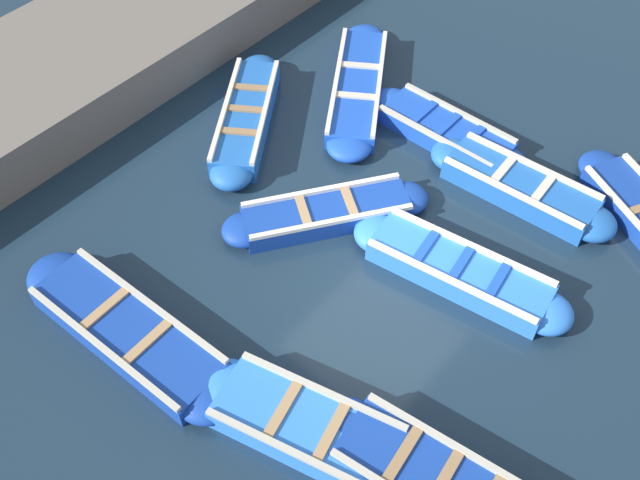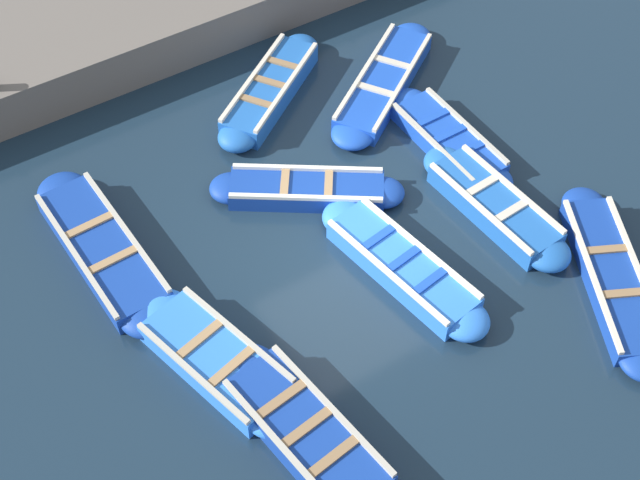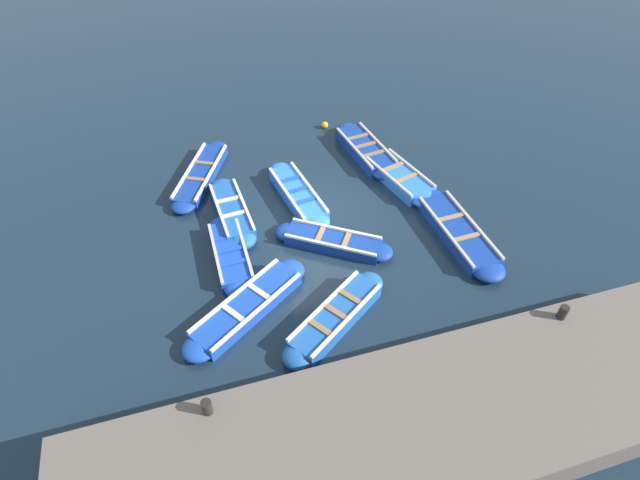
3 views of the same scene
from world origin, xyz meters
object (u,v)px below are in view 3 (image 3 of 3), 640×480
boat_outer_left (365,150)px  boat_drifting (333,242)px  boat_end_of_row (298,195)px  bollard_mid_north (563,312)px  boat_inner_gap (399,177)px  boat_alongside (231,254)px  boat_outer_right (247,307)px  boat_tucked (201,175)px  boat_stern_in (458,232)px  boat_bow_out (336,317)px  boat_centre (232,212)px  bollard_north (207,407)px  buoy_orange_near (325,125)px

boat_outer_left → boat_drifting: 4.64m
boat_end_of_row → bollard_mid_north: size_ratio=10.32×
boat_outer_left → bollard_mid_north: size_ratio=10.52×
boat_end_of_row → boat_inner_gap: boat_end_of_row is taller
boat_alongside → boat_outer_right: bearing=3.0°
boat_tucked → boat_alongside: size_ratio=1.19×
boat_outer_right → boat_tucked: bearing=-175.6°
boat_tucked → boat_stern_in: bearing=54.1°
boat_drifting → boat_inner_gap: size_ratio=0.92×
boat_stern_in → boat_bow_out: (1.89, -4.26, 0.02)m
boat_inner_gap → boat_outer_right: bearing=-56.1°
boat_centre → bollard_north: 6.73m
boat_outer_right → boat_drifting: bearing=120.4°
boat_stern_in → boat_centre: size_ratio=1.21×
bollard_mid_north → buoy_orange_near: 10.78m
boat_stern_in → boat_inner_gap: size_ratio=1.16×
boat_stern_in → boat_outer_left: (-4.60, -1.09, 0.02)m
boat_outer_left → boat_drifting: (3.95, -2.43, -0.03)m
bollard_north → boat_outer_left: bearing=143.0°
boat_inner_gap → buoy_orange_near: bearing=-160.6°
boat_stern_in → buoy_orange_near: boat_stern_in is taller
boat_tucked → boat_stern_in: 8.24m
boat_stern_in → boat_drifting: size_ratio=1.26×
boat_bow_out → bollard_mid_north: (1.95, 4.59, 0.91)m
boat_stern_in → buoy_orange_near: (-6.65, -1.92, -0.06)m
boat_stern_in → boat_end_of_row: size_ratio=1.12×
buoy_orange_near → boat_drifting: bearing=-14.9°
boat_end_of_row → bollard_north: bollard_north is taller
boat_stern_in → boat_alongside: (-0.98, -6.33, -0.02)m
boat_tucked → boat_outer_right: bearing=4.4°
boat_tucked → boat_bow_out: boat_bow_out is taller
boat_drifting → bollard_mid_north: (4.48, 3.85, 0.94)m
boat_alongside → boat_tucked: bearing=-174.9°
boat_outer_left → boat_centre: boat_outer_left is taller
boat_alongside → bollard_mid_north: bollard_mid_north is taller
boat_alongside → boat_drifting: bearing=83.3°
boat_centre → buoy_orange_near: boat_centre is taller
boat_alongside → bollard_mid_north: 8.28m
boat_tucked → buoy_orange_near: size_ratio=15.25×
bollard_mid_north → boat_outer_left: bearing=-170.4°
boat_end_of_row → boat_inner_gap: bearing=89.2°
boat_centre → boat_outer_right: bearing=-3.5°
boat_outer_right → bollard_mid_north: size_ratio=10.50×
boat_tucked → boat_inner_gap: size_ratio=1.09×
boat_outer_left → buoy_orange_near: (-2.06, -0.83, -0.07)m
boat_outer_left → boat_drifting: bearing=-31.6°
boat_bow_out → buoy_orange_near: 8.86m
boat_outer_left → boat_centre: 5.28m
boat_drifting → boat_alongside: boat_drifting is taller
boat_drifting → boat_bow_out: size_ratio=0.97×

